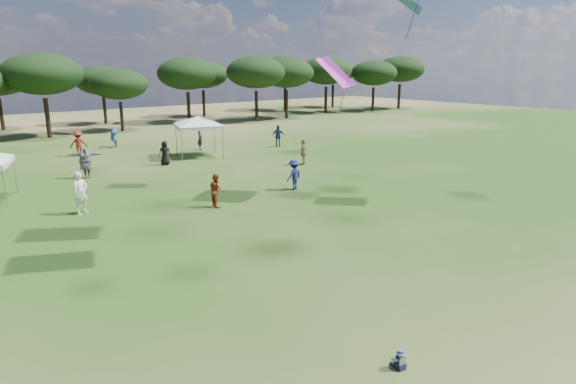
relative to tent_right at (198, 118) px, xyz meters
The scene contains 4 objects.
tree_line 21.75m from the tent_right, 108.69° to the left, with size 108.78×17.63×7.77m.
tent_right is the anchor object (origin of this frame).
toddler 26.95m from the tent_right, 109.55° to the right, with size 0.33×0.35×0.46m.
festival_crowd 7.43m from the tent_right, 167.66° to the right, with size 27.86×22.51×1.93m.
Camera 1 is at (-7.34, -3.95, 6.43)m, focal length 30.00 mm.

